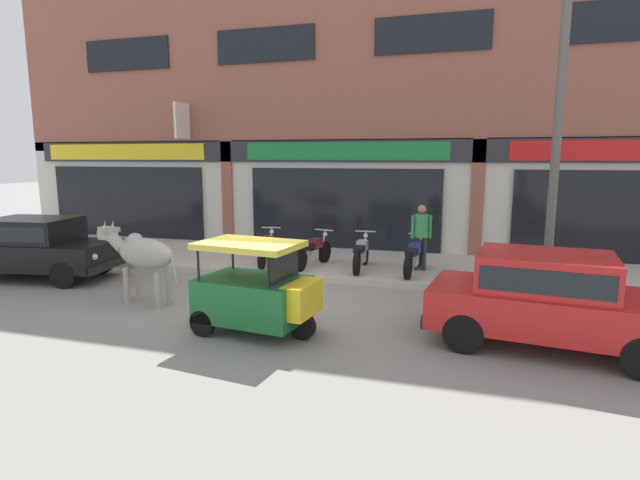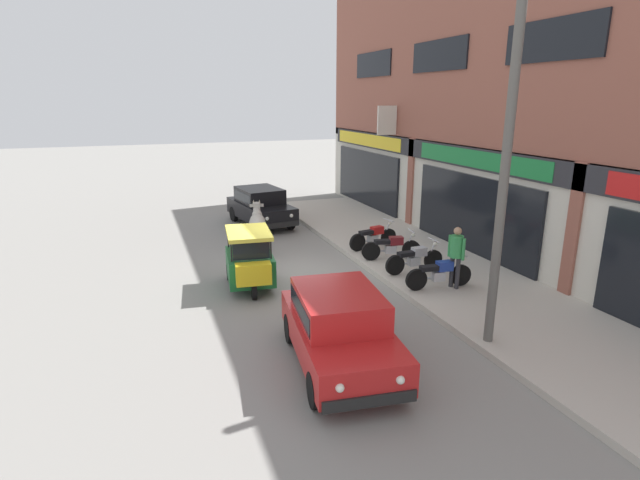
% 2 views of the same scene
% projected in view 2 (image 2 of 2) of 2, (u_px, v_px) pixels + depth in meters
% --- Properties ---
extents(ground_plane, '(90.00, 90.00, 0.00)m').
position_uv_depth(ground_plane, '(292.00, 277.00, 13.97)').
color(ground_plane, gray).
extents(sidewalk, '(19.00, 3.76, 0.15)m').
position_uv_depth(sidewalk, '(419.00, 259.00, 15.31)').
color(sidewalk, '#B7AFA3').
rests_on(sidewalk, ground).
extents(shop_building, '(23.00, 1.40, 10.31)m').
position_uv_depth(shop_building, '(491.00, 93.00, 14.68)').
color(shop_building, '#8E5142').
rests_on(shop_building, ground).
extents(cow, '(2.12, 0.85, 1.61)m').
position_uv_depth(cow, '(257.00, 223.00, 15.80)').
color(cow, '#9E998E').
rests_on(cow, ground).
extents(car_0, '(3.75, 2.02, 1.46)m').
position_uv_depth(car_0, '(339.00, 325.00, 9.17)').
color(car_0, black).
rests_on(car_0, ground).
extents(car_1, '(3.77, 2.10, 1.46)m').
position_uv_depth(car_1, '(260.00, 205.00, 19.52)').
color(car_1, black).
rests_on(car_1, ground).
extents(auto_rickshaw, '(2.06, 1.36, 1.52)m').
position_uv_depth(auto_rickshaw, '(250.00, 264.00, 13.03)').
color(auto_rickshaw, black).
rests_on(auto_rickshaw, ground).
extents(motorcycle_0, '(0.60, 1.79, 0.88)m').
position_uv_depth(motorcycle_0, '(373.00, 236.00, 16.07)').
color(motorcycle_0, black).
rests_on(motorcycle_0, sidewalk).
extents(motorcycle_1, '(0.65, 1.79, 0.88)m').
position_uv_depth(motorcycle_1, '(392.00, 247.00, 14.94)').
color(motorcycle_1, black).
rests_on(motorcycle_1, sidewalk).
extents(motorcycle_2, '(0.52, 1.81, 0.88)m').
position_uv_depth(motorcycle_2, '(415.00, 259.00, 13.85)').
color(motorcycle_2, black).
rests_on(motorcycle_2, sidewalk).
extents(motorcycle_3, '(0.52, 1.81, 0.88)m').
position_uv_depth(motorcycle_3, '(439.00, 273.00, 12.68)').
color(motorcycle_3, black).
rests_on(motorcycle_3, sidewalk).
extents(pedestrian, '(0.48, 0.32, 1.60)m').
position_uv_depth(pedestrian, '(456.00, 251.00, 12.53)').
color(pedestrian, '#2D2D33').
rests_on(pedestrian, sidewalk).
extents(utility_pole, '(0.18, 0.18, 6.42)m').
position_uv_depth(utility_pole, '(504.00, 182.00, 9.14)').
color(utility_pole, '#595651').
rests_on(utility_pole, sidewalk).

